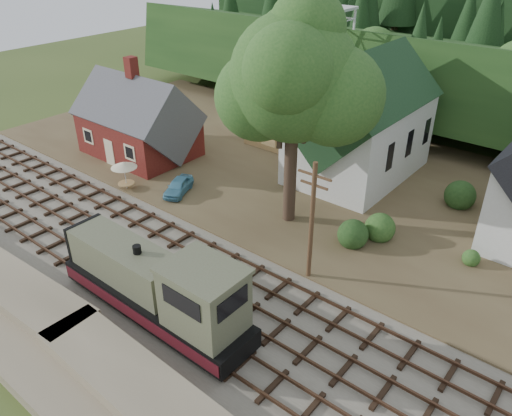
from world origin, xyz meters
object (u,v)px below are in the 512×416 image
Objects in this scene: car_blue at (178,186)px; car_green at (120,125)px; locomotive at (159,288)px; patio_set at (124,166)px.

car_green is at bearing 135.99° from car_blue.
locomotive is 3.46× the size of car_blue.
car_blue is at bearing -117.47° from car_green.
locomotive is at bearing -69.79° from car_blue.
locomotive is at bearing -31.33° from patio_set.
patio_set is (11.24, -7.94, 1.43)m from car_green.
locomotive is at bearing -129.62° from car_green.
car_blue is 16.31m from car_green.
patio_set reaches higher than car_green.
car_blue is 1.05× the size of car_green.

